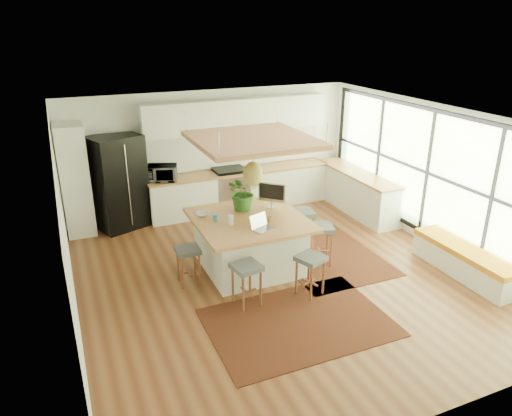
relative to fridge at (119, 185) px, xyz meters
name	(u,v)px	position (x,y,z in m)	size (l,w,h in m)	color
floor	(278,276)	(2.12, -3.20, -0.93)	(7.00, 7.00, 0.00)	brown
ceiling	(281,119)	(2.12, -3.20, 1.78)	(7.00, 7.00, 0.00)	white
wall_back	(212,151)	(2.12, 0.30, 0.42)	(6.50, 6.50, 0.00)	white
wall_front	(433,319)	(2.12, -6.70, 0.42)	(6.50, 6.50, 0.00)	white
wall_left	(65,236)	(-1.13, -3.20, 0.42)	(7.00, 7.00, 0.00)	white
wall_right	(437,178)	(5.37, -3.20, 0.42)	(7.00, 7.00, 0.00)	white
window_wall	(436,176)	(5.34, -3.20, 0.47)	(0.10, 6.20, 2.60)	black
pantry	(75,181)	(-0.83, -0.02, 0.20)	(0.55, 0.60, 2.25)	white
back_counter_base	(240,190)	(2.67, -0.02, -0.49)	(4.20, 0.60, 0.88)	white
back_counter_top	(240,171)	(2.67, -0.02, -0.03)	(4.24, 0.64, 0.05)	#B06E3E
backsplash	(235,149)	(2.67, 0.28, 0.43)	(4.20, 0.02, 0.80)	white
upper_cabinets	(237,115)	(2.67, 0.12, 1.22)	(4.20, 0.34, 0.70)	white
range	(230,189)	(2.42, -0.02, -0.43)	(0.76, 0.62, 1.00)	#A5A5AA
right_counter_base	(357,193)	(5.05, -1.20, -0.49)	(0.60, 2.50, 0.88)	white
right_counter_top	(359,173)	(5.05, -1.20, -0.03)	(0.64, 2.54, 0.05)	#B06E3E
window_bench	(464,261)	(5.07, -4.40, -0.68)	(0.52, 2.00, 0.50)	white
ceiling_panel	(253,156)	(1.82, -2.80, 1.12)	(1.86, 1.86, 0.80)	#B06E3E
rug_near	(299,322)	(1.80, -4.55, -0.92)	(2.60, 1.80, 0.01)	black
rug_right	(323,253)	(3.25, -2.77, -0.92)	(1.80, 2.60, 0.01)	black
fridge	(119,185)	(0.00, 0.00, 0.00)	(0.97, 0.76, 1.96)	black
island	(249,243)	(1.79, -2.70, -0.46)	(1.85, 1.85, 0.93)	#B06E3E
stool_near_left	(247,284)	(1.30, -3.80, -0.57)	(0.41, 0.41, 0.69)	#4A4E52
stool_near_right	(310,274)	(2.33, -3.92, -0.57)	(0.40, 0.40, 0.67)	#4A4E52
stool_right_front	(320,245)	(3.01, -3.06, -0.57)	(0.43, 0.43, 0.73)	#4A4E52
stool_right_back	(301,230)	(2.99, -2.38, -0.57)	(0.45, 0.45, 0.76)	#4A4E52
stool_left_side	(189,264)	(0.66, -2.84, -0.57)	(0.38, 0.38, 0.64)	#4A4E52
laptop	(263,223)	(1.83, -3.23, 0.12)	(0.35, 0.37, 0.26)	#A5A5AA
monitor	(272,194)	(2.36, -2.40, 0.26)	(0.51, 0.18, 0.47)	#A5A5AA
microwave	(162,171)	(0.90, -0.06, 0.20)	(0.60, 0.33, 0.40)	#A5A5AA
island_plant	(243,195)	(1.86, -2.27, 0.27)	(0.61, 0.68, 0.53)	#1E4C19
island_bowl	(203,214)	(1.10, -2.29, 0.03)	(0.24, 0.24, 0.06)	white
island_bottle_0	(217,216)	(1.24, -2.60, 0.10)	(0.07, 0.07, 0.19)	teal
island_bottle_1	(230,220)	(1.39, -2.85, 0.10)	(0.07, 0.07, 0.19)	white
island_bottle_2	(270,217)	(2.04, -3.00, 0.10)	(0.07, 0.07, 0.19)	olive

